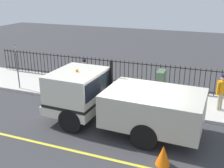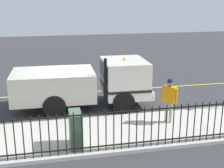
# 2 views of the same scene
# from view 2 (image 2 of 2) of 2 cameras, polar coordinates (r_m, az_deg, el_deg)

# --- Properties ---
(ground_plane) EXTENTS (53.57, 53.57, 0.00)m
(ground_plane) POSITION_cam_2_polar(r_m,az_deg,el_deg) (14.27, -8.28, -4.05)
(ground_plane) COLOR #38383A
(ground_plane) RESTS_ON ground
(sidewalk_slab) EXTENTS (3.07, 24.35, 0.12)m
(sidewalk_slab) POSITION_cam_2_polar(r_m,az_deg,el_deg) (11.12, -6.97, -9.62)
(sidewalk_slab) COLOR beige
(sidewalk_slab) RESTS_ON ground
(lane_marking) EXTENTS (0.12, 21.92, 0.01)m
(lane_marking) POSITION_cam_2_polar(r_m,az_deg,el_deg) (16.10, -8.80, -1.73)
(lane_marking) COLOR yellow
(lane_marking) RESTS_ON ground
(work_truck) EXTENTS (2.60, 6.16, 2.40)m
(work_truck) POSITION_cam_2_polar(r_m,az_deg,el_deg) (13.80, -3.98, 0.56)
(work_truck) COLOR silver
(work_truck) RESTS_ON ground
(worker_standing) EXTENTS (0.51, 0.50, 1.75)m
(worker_standing) POSITION_cam_2_polar(r_m,az_deg,el_deg) (11.90, 10.60, -2.17)
(worker_standing) COLOR orange
(worker_standing) RESTS_ON sidewalk_slab
(iron_fence) EXTENTS (0.04, 20.73, 1.38)m
(iron_fence) POSITION_cam_2_polar(r_m,az_deg,el_deg) (9.57, -6.31, -8.99)
(iron_fence) COLOR black
(iron_fence) RESTS_ON sidewalk_slab
(utility_cabinet) EXTENTS (0.84, 0.38, 1.18)m
(utility_cabinet) POSITION_cam_2_polar(r_m,az_deg,el_deg) (10.10, -6.74, -8.32)
(utility_cabinet) COLOR #4C6B4C
(utility_cabinet) RESTS_ON sidewalk_slab
(traffic_cone) EXTENTS (0.47, 0.47, 0.67)m
(traffic_cone) POSITION_cam_2_polar(r_m,az_deg,el_deg) (15.64, -13.57, -1.25)
(traffic_cone) COLOR orange
(traffic_cone) RESTS_ON ground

